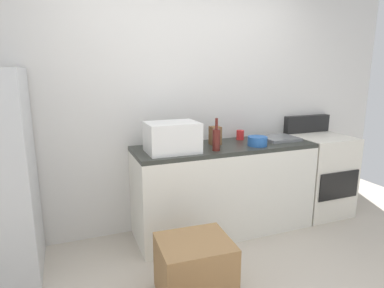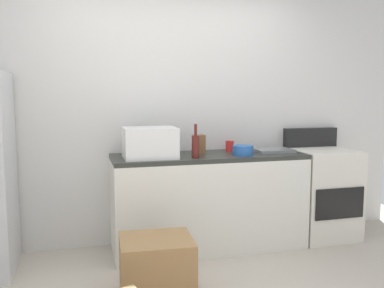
% 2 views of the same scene
% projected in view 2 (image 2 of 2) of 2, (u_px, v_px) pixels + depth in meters
% --- Properties ---
extents(wall_back, '(5.00, 0.10, 2.60)m').
position_uv_depth(wall_back, '(169.00, 110.00, 4.09)').
color(wall_back, silver).
rests_on(wall_back, ground_plane).
extents(kitchen_counter, '(1.80, 0.60, 0.90)m').
position_uv_depth(kitchen_counter, '(209.00, 201.00, 3.93)').
color(kitchen_counter, silver).
rests_on(kitchen_counter, ground_plane).
extents(stove_oven, '(0.60, 0.61, 1.10)m').
position_uv_depth(stove_oven, '(322.00, 192.00, 4.25)').
color(stove_oven, silver).
rests_on(stove_oven, ground_plane).
extents(microwave, '(0.46, 0.34, 0.27)m').
position_uv_depth(microwave, '(150.00, 143.00, 3.64)').
color(microwave, white).
rests_on(microwave, kitchen_counter).
extents(sink_basin, '(0.36, 0.32, 0.03)m').
position_uv_depth(sink_basin, '(272.00, 150.00, 4.06)').
color(sink_basin, slate).
rests_on(sink_basin, kitchen_counter).
extents(wine_bottle, '(0.07, 0.07, 0.30)m').
position_uv_depth(wine_bottle, '(196.00, 146.00, 3.65)').
color(wine_bottle, '#591E19').
rests_on(wine_bottle, kitchen_counter).
extents(coffee_mug, '(0.08, 0.08, 0.10)m').
position_uv_depth(coffee_mug, '(230.00, 146.00, 4.11)').
color(coffee_mug, red).
rests_on(coffee_mug, kitchen_counter).
extents(knife_block, '(0.10, 0.10, 0.18)m').
position_uv_depth(knife_block, '(199.00, 144.00, 3.90)').
color(knife_block, brown).
rests_on(knife_block, kitchen_counter).
extents(mixing_bowl, '(0.19, 0.19, 0.09)m').
position_uv_depth(mixing_bowl, '(243.00, 150.00, 3.81)').
color(mixing_bowl, '#2659A5').
rests_on(mixing_bowl, kitchen_counter).
extents(cardboard_box_large, '(0.54, 0.47, 0.44)m').
position_uv_depth(cardboard_box_large, '(157.00, 268.00, 2.98)').
color(cardboard_box_large, olive).
rests_on(cardboard_box_large, ground_plane).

